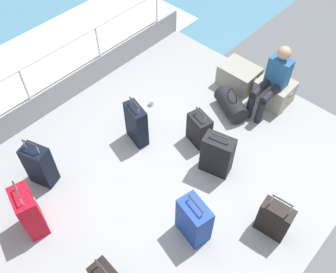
# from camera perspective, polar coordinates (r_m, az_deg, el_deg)

# --- Properties ---
(ground_plane) EXTENTS (4.40, 5.20, 0.06)m
(ground_plane) POSITION_cam_1_polar(r_m,az_deg,el_deg) (5.39, -0.21, -5.06)
(ground_plane) COLOR #939699
(gunwale_port) EXTENTS (0.06, 5.20, 0.45)m
(gunwale_port) POSITION_cam_1_polar(r_m,az_deg,el_deg) (6.37, -14.80, 7.40)
(gunwale_port) COLOR #939699
(gunwale_port) RESTS_ON ground_plane
(railing_port) EXTENTS (0.04, 4.20, 1.02)m
(railing_port) POSITION_cam_1_polar(r_m,az_deg,el_deg) (6.02, -15.87, 11.25)
(railing_port) COLOR silver
(railing_port) RESTS_ON ground_plane
(sea_wake) EXTENTS (12.00, 12.00, 0.01)m
(sea_wake) POSITION_cam_1_polar(r_m,az_deg,el_deg) (7.74, -20.41, 8.98)
(sea_wake) COLOR teal
(sea_wake) RESTS_ON ground_plane
(cargo_crate_0) EXTENTS (0.65, 0.48, 0.37)m
(cargo_crate_0) POSITION_cam_1_polar(r_m,az_deg,el_deg) (6.53, 10.79, 9.07)
(cargo_crate_0) COLOR gray
(cargo_crate_0) RESTS_ON ground_plane
(cargo_crate_1) EXTENTS (0.58, 0.47, 0.42)m
(cargo_crate_1) POSITION_cam_1_polar(r_m,az_deg,el_deg) (6.34, 15.90, 6.63)
(cargo_crate_1) COLOR #9E9989
(cargo_crate_1) RESTS_ON ground_plane
(passenger_seated) EXTENTS (0.34, 0.66, 1.12)m
(passenger_seated) POSITION_cam_1_polar(r_m,az_deg,el_deg) (5.96, 15.74, 8.40)
(passenger_seated) COLOR #26598C
(passenger_seated) RESTS_ON ground_plane
(suitcase_0) EXTENTS (0.42, 0.27, 0.80)m
(suitcase_0) POSITION_cam_1_polar(r_m,az_deg,el_deg) (5.46, -4.86, 1.91)
(suitcase_0) COLOR black
(suitcase_0) RESTS_ON ground_plane
(suitcase_1) EXTENTS (0.47, 0.34, 0.73)m
(suitcase_1) POSITION_cam_1_polar(r_m,az_deg,el_deg) (5.15, 7.53, -2.79)
(suitcase_1) COLOR black
(suitcase_1) RESTS_ON ground_plane
(suitcase_2) EXTENTS (0.45, 0.33, 0.88)m
(suitcase_2) POSITION_cam_1_polar(r_m,az_deg,el_deg) (4.89, -20.46, -10.73)
(suitcase_2) COLOR #B70C1E
(suitcase_2) RESTS_ON ground_plane
(suitcase_3) EXTENTS (0.40, 0.33, 0.82)m
(suitcase_3) POSITION_cam_1_polar(r_m,az_deg,el_deg) (5.28, -19.05, -4.18)
(suitcase_3) COLOR black
(suitcase_3) RESTS_ON ground_plane
(suitcase_4) EXTENTS (0.39, 0.31, 0.64)m
(suitcase_4) POSITION_cam_1_polar(r_m,az_deg,el_deg) (5.50, 4.82, 1.08)
(suitcase_4) COLOR black
(suitcase_4) RESTS_ON ground_plane
(suitcase_5) EXTENTS (0.46, 0.34, 0.72)m
(suitcase_5) POSITION_cam_1_polar(r_m,az_deg,el_deg) (4.61, 3.97, -12.65)
(suitcase_5) COLOR navy
(suitcase_5) RESTS_ON ground_plane
(suitcase_6) EXTENTS (0.41, 0.24, 0.73)m
(suitcase_6) POSITION_cam_1_polar(r_m,az_deg,el_deg) (4.83, 15.92, -12.10)
(suitcase_6) COLOR black
(suitcase_6) RESTS_ON ground_plane
(duffel_bag) EXTENTS (0.68, 0.54, 0.46)m
(duffel_bag) POSITION_cam_1_polar(r_m,az_deg,el_deg) (6.05, 9.63, 4.89)
(duffel_bag) COLOR black
(duffel_bag) RESTS_ON ground_plane
(paper_cup) EXTENTS (0.08, 0.08, 0.10)m
(paper_cup) POSITION_cam_1_polar(r_m,az_deg,el_deg) (6.16, -2.49, 5.27)
(paper_cup) COLOR white
(paper_cup) RESTS_ON ground_plane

